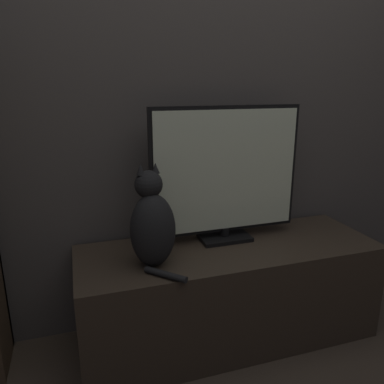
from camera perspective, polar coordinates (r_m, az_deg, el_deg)
name	(u,v)px	position (r m, az deg, el deg)	size (l,w,h in m)	color
wall_back	(211,79)	(1.98, 2.90, 16.88)	(4.80, 0.05, 2.60)	#47423D
tv_stand	(228,292)	(1.98, 5.58, -14.93)	(1.48, 0.50, 0.50)	#33281E
tv	(226,174)	(1.84, 5.21, 2.70)	(0.76, 0.15, 0.67)	black
cat	(152,225)	(1.62, -6.10, -5.00)	(0.23, 0.31, 0.45)	black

